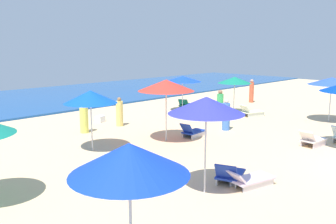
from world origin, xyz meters
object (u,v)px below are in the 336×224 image
object	(u,v)px
lounge_chair_0_1	(230,174)
umbrella_2	(235,80)
lounge_chair_2_0	(251,112)
cooler_box_0	(100,119)
umbrella_6	(166,85)
beachgoer_4	(226,116)
lounge_chair_0_0	(249,179)
umbrella_8	(129,159)
lounge_chair_2_1	(208,111)
umbrella_0	(206,105)
umbrella_4	(332,81)
umbrella_1	(90,97)
beachgoer_0	(251,92)
beachgoer_6	(84,118)
umbrella_5	(183,79)
beachgoer_1	(120,113)
lounge_chair_7_0	(312,140)
lounge_chair_6_0	(192,132)
lounge_chair_5_0	(185,105)

from	to	relation	value
lounge_chair_0_1	umbrella_2	distance (m)	11.50
lounge_chair_2_0	cooler_box_0	distance (m)	8.65
umbrella_6	beachgoer_4	distance (m)	3.91
lounge_chair_0_0	beachgoer_4	xyz separation A→B (m)	(5.40, 4.66, 0.48)
umbrella_8	lounge_chair_2_1	bearing A→B (deg)	33.75
umbrella_8	beachgoer_4	distance (m)	12.39
umbrella_0	umbrella_4	world-z (taller)	umbrella_0
lounge_chair_2_0	umbrella_6	world-z (taller)	umbrella_6
lounge_chair_0_1	umbrella_8	xyz separation A→B (m)	(-5.26, -1.74, 2.09)
umbrella_1	lounge_chair_2_1	xyz separation A→B (m)	(8.98, 1.33, -1.87)
umbrella_6	beachgoer_0	distance (m)	12.37
beachgoer_4	beachgoer_6	xyz separation A→B (m)	(-5.10, 4.45, 0.02)
umbrella_5	cooler_box_0	distance (m)	5.84
lounge_chair_0_1	beachgoer_4	size ratio (longest dim) A/B	0.91
beachgoer_1	umbrella_8	bearing A→B (deg)	21.59
lounge_chair_2_1	beachgoer_4	distance (m)	3.99
umbrella_6	lounge_chair_7_0	xyz separation A→B (m)	(3.54, -4.87, -2.12)
lounge_chair_0_0	beachgoer_1	xyz separation A→B (m)	(2.37, 9.08, 0.46)
umbrella_2	umbrella_6	size ratio (longest dim) A/B	0.84
lounge_chair_7_0	beachgoer_6	size ratio (longest dim) A/B	0.85
lounge_chair_2_0	lounge_chair_6_0	distance (m)	6.10
umbrella_4	lounge_chair_2_0	bearing A→B (deg)	112.75
lounge_chair_0_0	umbrella_2	bearing A→B (deg)	-39.72
umbrella_1	lounge_chair_2_1	distance (m)	9.27
lounge_chair_0_1	lounge_chair_2_1	size ratio (longest dim) A/B	0.93
umbrella_5	lounge_chair_7_0	bearing A→B (deg)	-103.39
lounge_chair_0_0	umbrella_4	world-z (taller)	umbrella_4
lounge_chair_2_0	umbrella_4	world-z (taller)	umbrella_4
umbrella_0	lounge_chair_0_0	xyz separation A→B (m)	(1.25, -0.65, -2.26)
umbrella_5	umbrella_6	size ratio (longest dim) A/B	0.86
lounge_chair_7_0	beachgoer_4	bearing A→B (deg)	6.96
lounge_chair_0_1	umbrella_6	size ratio (longest dim) A/B	0.52
umbrella_2	umbrella_8	xyz separation A→B (m)	(-14.73, -8.03, 0.33)
umbrella_4	lounge_chair_7_0	distance (m)	5.91
lounge_chair_0_1	lounge_chair_7_0	distance (m)	5.63
lounge_chair_0_1	umbrella_4	world-z (taller)	umbrella_4
lounge_chair_6_0	beachgoer_1	xyz separation A→B (m)	(-0.88, 4.12, 0.43)
beachgoer_1	beachgoer_0	bearing A→B (deg)	145.51
lounge_chair_5_0	lounge_chair_7_0	distance (m)	10.15
beachgoer_6	beachgoer_1	bearing A→B (deg)	-158.92
lounge_chair_2_0	cooler_box_0	world-z (taller)	lounge_chair_2_0
lounge_chair_0_0	beachgoer_6	bearing A→B (deg)	12.04
umbrella_4	lounge_chair_7_0	world-z (taller)	umbrella_4
lounge_chair_5_0	beachgoer_1	world-z (taller)	beachgoer_1
lounge_chair_2_0	umbrella_5	world-z (taller)	umbrella_5
umbrella_0	lounge_chair_2_0	xyz separation A→B (m)	(10.56, 4.99, -2.22)
lounge_chair_0_0	umbrella_5	world-z (taller)	umbrella_5
umbrella_2	umbrella_8	world-z (taller)	umbrella_8
umbrella_2	lounge_chair_6_0	xyz separation A→B (m)	(-6.07, -1.91, -1.78)
beachgoer_0	beachgoer_1	bearing A→B (deg)	80.38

